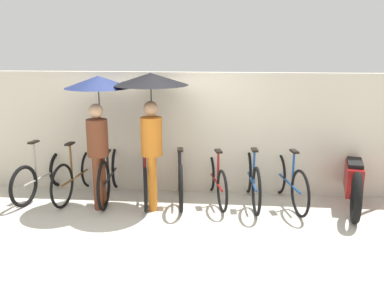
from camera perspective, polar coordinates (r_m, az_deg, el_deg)
The scene contains 13 objects.
ground_plane at distance 6.00m, azimuth -5.70°, elevation -11.52°, with size 30.00×30.00×0.00m, color beige.
back_wall at distance 7.25m, azimuth -3.48°, elevation 1.50°, with size 13.03×0.12×2.04m.
parked_bicycle_0 at distance 7.58m, azimuth -19.18°, elevation -3.95°, with size 0.51×1.66×0.98m.
parked_bicycle_1 at distance 7.38m, azimuth -15.03°, elevation -3.93°, with size 0.44×1.71×1.11m.
parked_bicycle_2 at distance 7.18m, azimuth -10.77°, elevation -3.99°, with size 0.44×1.80×1.08m.
parked_bicycle_3 at distance 7.03m, azimuth -6.29°, elevation -4.53°, with size 0.52×1.66×1.01m.
parked_bicycle_4 at distance 6.94m, azimuth -1.60°, elevation -4.45°, with size 0.44×1.71×1.03m.
parked_bicycle_5 at distance 6.97m, azimuth 3.17°, elevation -4.71°, with size 0.54×1.58×1.03m.
parked_bicycle_6 at distance 6.91m, azimuth 7.97°, elevation -4.69°, with size 0.44×1.74×1.02m.
parked_bicycle_7 at distance 6.97m, azimuth 12.71°, elevation -4.80°, with size 0.53×1.70×1.08m.
pedestrian_leading at distance 6.60m, azimuth -12.42°, elevation 5.12°, with size 1.01×1.01×2.03m.
pedestrian_center at distance 6.43m, azimuth -5.49°, elevation 5.90°, with size 1.13×1.13×2.08m.
motorcycle at distance 7.16m, azimuth 20.71°, elevation -4.56°, with size 0.69×2.07×0.94m.
Camera 1 is at (1.05, -5.33, 2.56)m, focal length 40.00 mm.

